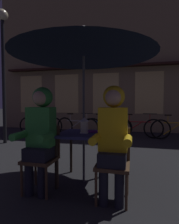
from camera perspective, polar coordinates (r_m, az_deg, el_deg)
ground_plane at (r=2.94m, az=-1.79°, el=-20.91°), size 60.00×60.00×0.00m
cafe_table at (r=2.75m, az=-1.81°, el=-8.63°), size 0.72×0.72×0.74m
patio_umbrella at (r=2.83m, az=-1.86°, el=20.78°), size 2.10×2.10×2.31m
lantern at (r=2.69m, az=-1.63°, el=-4.07°), size 0.11×0.11×0.23m
chair_left at (r=2.62m, az=-14.45°, el=-12.64°), size 0.40×0.40×0.87m
chair_right at (r=2.35m, az=7.46°, el=-14.41°), size 0.40×0.40×0.87m
person_left_hooded at (r=2.50m, az=-15.16°, el=-5.04°), size 0.45×0.56×1.40m
person_right_hooded at (r=2.21m, az=7.37°, el=-5.98°), size 0.45×0.56×1.40m
shopfront_building at (r=8.30m, az=5.45°, el=16.07°), size 10.00×0.93×6.20m
street_lamp at (r=6.11m, az=-25.48°, el=17.05°), size 0.32×0.32×3.88m
bicycle_nearest at (r=7.14m, az=-15.08°, el=-4.02°), size 1.67×0.25×0.84m
bicycle_second at (r=6.57m, az=-3.95°, el=-4.52°), size 1.66×0.38×0.84m
bicycle_third at (r=6.41m, az=5.44°, el=-4.71°), size 1.68×0.21×0.84m
bicycle_fourth at (r=6.47m, az=14.89°, el=-4.72°), size 1.68×0.13×0.84m
bicycle_fifth at (r=6.54m, az=25.69°, el=-4.83°), size 1.67×0.24×0.84m
book at (r=2.79m, az=1.79°, el=-6.11°), size 0.21×0.16×0.02m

